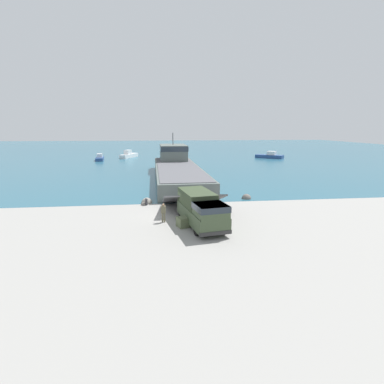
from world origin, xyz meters
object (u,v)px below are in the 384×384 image
(cargo_crate, at_px, (183,222))
(moored_boat_c, at_px, (100,158))
(military_truck, at_px, (201,209))
(soldier_on_ramp, at_px, (163,211))
(moored_boat_a, at_px, (129,155))
(moored_boat_b, at_px, (270,156))
(landing_craft, at_px, (176,167))
(mooring_bollard, at_px, (146,201))

(cargo_crate, bearing_deg, moored_boat_c, 106.77)
(military_truck, height_order, soldier_on_ramp, military_truck)
(moored_boat_c, height_order, cargo_crate, moored_boat_c)
(moored_boat_a, xyz_separation_m, moored_boat_b, (40.91, -6.31, -0.09))
(landing_craft, distance_m, moored_boat_b, 42.57)
(military_truck, xyz_separation_m, soldier_on_ramp, (-3.33, 1.39, -0.53))
(landing_craft, xyz_separation_m, mooring_bollard, (-4.72, -19.78, -1.40))
(soldier_on_ramp, bearing_deg, mooring_bollard, -157.70)
(moored_boat_b, height_order, cargo_crate, moored_boat_b)
(landing_craft, bearing_deg, moored_boat_a, 106.65)
(landing_craft, height_order, moored_boat_c, landing_craft)
(moored_boat_a, distance_m, moored_boat_c, 9.74)
(cargo_crate, bearing_deg, soldier_on_ramp, 136.85)
(mooring_bollard, bearing_deg, soldier_on_ramp, -74.50)
(military_truck, height_order, moored_boat_a, military_truck)
(moored_boat_a, relative_size, moored_boat_c, 1.24)
(moored_boat_b, distance_m, moored_boat_c, 48.11)
(moored_boat_a, relative_size, moored_boat_b, 1.11)
(moored_boat_a, xyz_separation_m, cargo_crate, (10.44, -65.10, -0.32))
(soldier_on_ramp, relative_size, mooring_bollard, 2.18)
(moored_boat_c, bearing_deg, military_truck, 101.65)
(cargo_crate, bearing_deg, military_truck, 5.75)
(soldier_on_ramp, xyz_separation_m, mooring_bollard, (-1.80, 6.50, -0.59))
(moored_boat_b, bearing_deg, moored_boat_c, 128.99)
(moored_boat_a, bearing_deg, landing_craft, -51.28)
(military_truck, bearing_deg, moored_boat_a, -179.41)
(landing_craft, bearing_deg, soldier_on_ramp, -97.11)
(moored_boat_c, height_order, mooring_bollard, moored_boat_c)
(moored_boat_b, bearing_deg, soldier_on_ramp, -170.62)
(military_truck, bearing_deg, cargo_crate, -94.23)
(mooring_bollard, bearing_deg, landing_craft, 76.57)
(soldier_on_ramp, distance_m, cargo_crate, 2.36)
(moored_boat_a, xyz_separation_m, mooring_bollard, (6.97, -57.03, -0.31))
(landing_craft, height_order, cargo_crate, landing_craft)
(moored_boat_c, relative_size, cargo_crate, 6.58)
(moored_boat_a, distance_m, mooring_bollard, 57.46)
(mooring_bollard, relative_size, cargo_crate, 0.77)
(cargo_crate, bearing_deg, mooring_bollard, 113.26)
(soldier_on_ramp, relative_size, cargo_crate, 1.68)
(moored_boat_a, bearing_deg, moored_boat_b, 12.53)
(landing_craft, relative_size, soldier_on_ramp, 21.58)
(cargo_crate, bearing_deg, moored_boat_b, 62.61)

